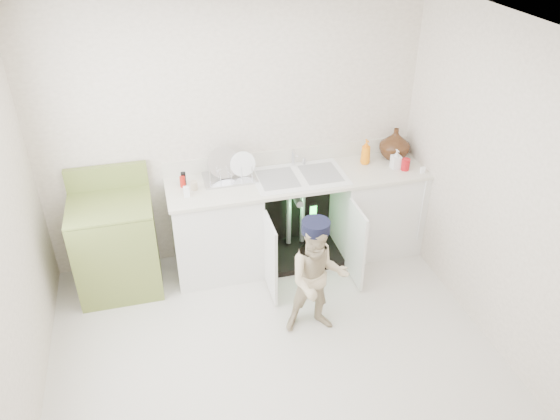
% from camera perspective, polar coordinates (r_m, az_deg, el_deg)
% --- Properties ---
extents(ground, '(3.50, 3.50, 0.00)m').
position_cam_1_polar(ground, '(4.54, -0.66, -14.58)').
color(ground, '#BAB2A3').
rests_on(ground, ground).
extents(room_shell, '(6.00, 5.50, 1.26)m').
position_cam_1_polar(room_shell, '(3.73, -0.78, -1.21)').
color(room_shell, silver).
rests_on(room_shell, ground).
extents(counter_run, '(2.44, 1.02, 1.21)m').
position_cam_1_polar(counter_run, '(5.26, 2.19, -0.52)').
color(counter_run, white).
rests_on(counter_run, ground).
extents(avocado_stove, '(0.71, 0.65, 1.10)m').
position_cam_1_polar(avocado_stove, '(5.10, -16.74, -3.44)').
color(avocado_stove, olive).
rests_on(avocado_stove, ground).
extents(repair_worker, '(0.55, 0.91, 1.05)m').
position_cam_1_polar(repair_worker, '(4.40, 3.95, -7.07)').
color(repair_worker, beige).
rests_on(repair_worker, ground).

